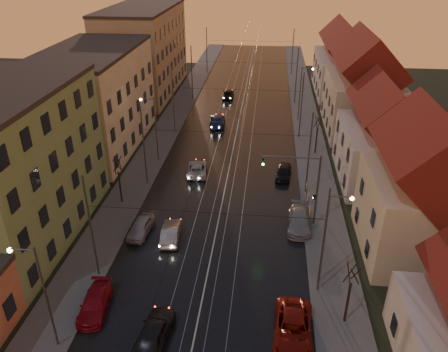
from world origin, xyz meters
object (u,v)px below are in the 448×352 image
(street_lamp_2, at_px, (153,123))
(parked_right_1, at_px, (299,220))
(street_lamp_1, at_px, (330,231))
(driving_car_3, at_px, (217,120))
(driving_car_0, at_px, (154,332))
(street_lamp_0, at_px, (40,289))
(parked_left_3, at_px, (141,227))
(parked_left_2, at_px, (95,304))
(driving_car_1, at_px, (171,232))
(driving_car_4, at_px, (228,94))
(street_lamp_3, at_px, (303,88))
(parked_right_2, at_px, (284,172))
(traffic_light_mast, at_px, (307,181))
(driving_car_2, at_px, (197,169))
(parked_right_0, at_px, (293,329))

(street_lamp_2, bearing_deg, parked_right_1, -36.98)
(street_lamp_1, xyz_separation_m, driving_car_3, (-12.11, 32.51, -4.11))
(driving_car_0, bearing_deg, street_lamp_2, -70.75)
(street_lamp_0, relative_size, parked_left_3, 1.97)
(street_lamp_1, relative_size, driving_car_3, 1.50)
(parked_left_2, bearing_deg, street_lamp_2, 88.68)
(street_lamp_1, relative_size, driving_car_0, 1.72)
(driving_car_1, relative_size, driving_car_4, 0.95)
(street_lamp_1, xyz_separation_m, street_lamp_3, (0.00, 36.00, 0.00))
(street_lamp_1, height_order, street_lamp_2, same)
(driving_car_4, relative_size, parked_right_2, 1.12)
(parked_left_3, bearing_deg, traffic_light_mast, 16.78)
(street_lamp_3, bearing_deg, parked_left_3, -117.09)
(driving_car_1, bearing_deg, street_lamp_1, 156.00)
(parked_left_3, bearing_deg, driving_car_1, -5.67)
(parked_left_2, xyz_separation_m, parked_right_2, (13.80, 21.85, 0.04))
(street_lamp_3, xyz_separation_m, driving_car_1, (-13.00, -31.62, -4.19))
(driving_car_2, xyz_separation_m, parked_right_1, (11.14, -9.61, 0.09))
(driving_car_2, xyz_separation_m, parked_right_2, (9.86, 0.11, 0.03))
(street_lamp_2, distance_m, parked_right_0, 30.40)
(traffic_light_mast, bearing_deg, driving_car_4, 105.88)
(driving_car_1, xyz_separation_m, parked_right_0, (10.43, -10.12, 0.07))
(street_lamp_2, height_order, parked_left_3, street_lamp_2)
(street_lamp_1, xyz_separation_m, parked_left_2, (-16.59, -4.71, -4.24))
(driving_car_3, relative_size, parked_left_3, 1.32)
(street_lamp_0, height_order, parked_right_2, street_lamp_0)
(parked_right_0, bearing_deg, driving_car_1, 138.66)
(street_lamp_2, relative_size, driving_car_4, 1.79)
(driving_car_0, relative_size, parked_right_2, 1.17)
(street_lamp_2, xyz_separation_m, traffic_light_mast, (17.10, -12.00, -0.29))
(driving_car_2, bearing_deg, driving_car_4, -97.48)
(street_lamp_0, xyz_separation_m, driving_car_1, (5.21, 12.38, -4.19))
(traffic_light_mast, relative_size, parked_right_2, 1.80)
(driving_car_4, bearing_deg, driving_car_3, 87.30)
(traffic_light_mast, height_order, driving_car_0, traffic_light_mast)
(street_lamp_2, xyz_separation_m, parked_left_3, (2.31, -15.07, -4.19))
(traffic_light_mast, distance_m, driving_car_2, 15.17)
(driving_car_1, bearing_deg, street_lamp_3, -117.73)
(driving_car_1, xyz_separation_m, parked_right_2, (10.21, 12.77, -0.02))
(traffic_light_mast, distance_m, parked_right_2, 10.09)
(parked_right_1, distance_m, parked_right_2, 9.81)
(street_lamp_1, bearing_deg, driving_car_1, 161.39)
(driving_car_4, height_order, parked_right_2, driving_car_4)
(street_lamp_1, xyz_separation_m, parked_right_1, (-1.50, 7.42, -4.15))
(driving_car_1, bearing_deg, traffic_light_mast, -168.45)
(driving_car_2, bearing_deg, parked_right_1, 133.44)
(driving_car_3, relative_size, parked_right_2, 1.34)
(street_lamp_0, xyz_separation_m, street_lamp_3, (18.21, 44.00, 0.00))
(street_lamp_1, bearing_deg, street_lamp_0, -156.28)
(driving_car_2, xyz_separation_m, driving_car_4, (0.85, 28.50, 0.12))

